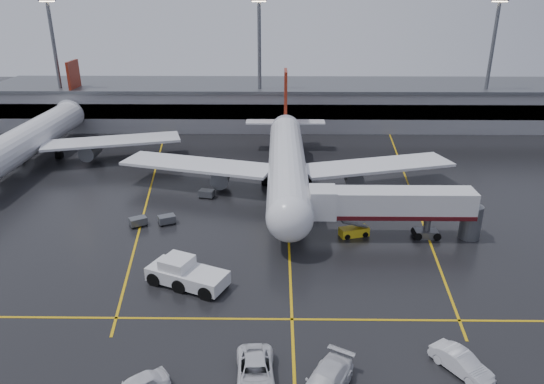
{
  "coord_description": "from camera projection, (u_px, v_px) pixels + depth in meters",
  "views": [
    {
      "loc": [
        -1.3,
        -58.75,
        26.83
      ],
      "look_at": [
        -2.0,
        -2.0,
        4.0
      ],
      "focal_mm": 33.22,
      "sensor_mm": 36.0,
      "label": 1
    }
  ],
  "objects": [
    {
      "name": "light_mast_left",
      "position": [
        56.0,
        58.0,
        98.58
      ],
      "size": [
        3.0,
        1.2,
        25.45
      ],
      "color": "#595B60",
      "rests_on": "ground"
    },
    {
      "name": "light_mast_mid",
      "position": [
        259.0,
        58.0,
        98.12
      ],
      "size": [
        3.0,
        1.2,
        25.45
      ],
      "color": "#595B60",
      "rests_on": "ground"
    },
    {
      "name": "pushback_tractor",
      "position": [
        186.0,
        274.0,
        48.95
      ],
      "size": [
        8.5,
        6.1,
        2.82
      ],
      "color": "silver",
      "rests_on": "ground"
    },
    {
      "name": "belt_loader",
      "position": [
        354.0,
        231.0,
        58.96
      ],
      "size": [
        3.66,
        2.37,
        2.15
      ],
      "color": "yellow",
      "rests_on": "ground"
    },
    {
      "name": "jet_bridge",
      "position": [
        393.0,
        206.0,
        57.33
      ],
      "size": [
        19.9,
        3.4,
        6.05
      ],
      "color": "silver",
      "rests_on": "ground"
    },
    {
      "name": "apron_line_centre",
      "position": [
        288.0,
        215.0,
        64.5
      ],
      "size": [
        0.25,
        90.0,
        0.02
      ],
      "primitive_type": "cube",
      "color": "gold",
      "rests_on": "ground"
    },
    {
      "name": "baggage_cart_a",
      "position": [
        167.0,
        219.0,
        61.86
      ],
      "size": [
        2.37,
        2.04,
        1.12
      ],
      "color": "#595B60",
      "rests_on": "ground"
    },
    {
      "name": "apron_line_left",
      "position": [
        151.0,
        186.0,
        74.0
      ],
      "size": [
        9.99,
        69.35,
        0.02
      ],
      "primitive_type": "cube",
      "rotation": [
        0.0,
        0.0,
        0.14
      ],
      "color": "gold",
      "rests_on": "ground"
    },
    {
      "name": "ground",
      "position": [
        288.0,
        215.0,
        64.5
      ],
      "size": [
        220.0,
        220.0,
        0.0
      ],
      "primitive_type": "plane",
      "color": "black",
      "rests_on": "ground"
    },
    {
      "name": "apron_line_right",
      "position": [
        409.0,
        187.0,
        73.57
      ],
      "size": [
        7.57,
        69.64,
        0.02
      ],
      "primitive_type": "cube",
      "rotation": [
        0.0,
        0.0,
        -0.1
      ],
      "color": "gold",
      "rests_on": "ground"
    },
    {
      "name": "terminal",
      "position": [
        284.0,
        104.0,
        107.35
      ],
      "size": [
        122.0,
        19.0,
        8.6
      ],
      "color": "gray",
      "rests_on": "ground"
    },
    {
      "name": "service_van_b",
      "position": [
        325.0,
        383.0,
        35.72
      ],
      "size": [
        5.2,
        6.64,
        1.8
      ],
      "primitive_type": "imported",
      "rotation": [
        0.0,
        0.0,
        -0.51
      ],
      "color": "silver",
      "rests_on": "ground"
    },
    {
      "name": "apron_line_stop",
      "position": [
        292.0,
        319.0,
        44.09
      ],
      "size": [
        60.0,
        0.25,
        0.02
      ],
      "primitive_type": "cube",
      "color": "gold",
      "rests_on": "ground"
    },
    {
      "name": "service_van_a",
      "position": [
        255.0,
        373.0,
        36.74
      ],
      "size": [
        3.16,
        6.18,
        1.67
      ],
      "primitive_type": "imported",
      "rotation": [
        0.0,
        0.0,
        0.06
      ],
      "color": "silver",
      "rests_on": "ground"
    },
    {
      "name": "light_mast_right",
      "position": [
        491.0,
        59.0,
        97.6
      ],
      "size": [
        3.0,
        1.2,
        25.45
      ],
      "color": "#595B60",
      "rests_on": "ground"
    },
    {
      "name": "main_airliner",
      "position": [
        287.0,
        160.0,
        71.93
      ],
      "size": [
        48.8,
        45.6,
        14.1
      ],
      "color": "silver",
      "rests_on": "ground"
    },
    {
      "name": "second_airliner",
      "position": [
        33.0,
        137.0,
        83.54
      ],
      "size": [
        48.8,
        45.6,
        14.1
      ],
      "color": "silver",
      "rests_on": "ground"
    },
    {
      "name": "baggage_cart_c",
      "position": [
        207.0,
        193.0,
        69.74
      ],
      "size": [
        2.24,
        1.71,
        1.12
      ],
      "color": "#595B60",
      "rests_on": "ground"
    },
    {
      "name": "baggage_cart_b",
      "position": [
        138.0,
        221.0,
        61.33
      ],
      "size": [
        2.38,
        2.15,
        1.12
      ],
      "color": "#595B60",
      "rests_on": "ground"
    },
    {
      "name": "service_van_c",
      "position": [
        461.0,
        363.0,
        37.79
      ],
      "size": [
        4.16,
        5.04,
        1.62
      ],
      "primitive_type": "imported",
      "rotation": [
        0.0,
        0.0,
        0.59
      ],
      "color": "silver",
      "rests_on": "ground"
    }
  ]
}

